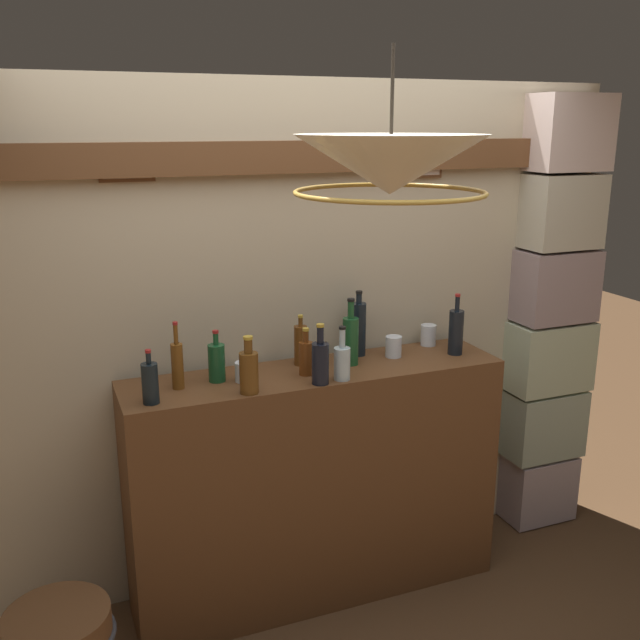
% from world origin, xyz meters
% --- Properties ---
extents(panelled_rear_partition, '(3.38, 0.15, 2.41)m').
position_xyz_m(panelled_rear_partition, '(0.00, 1.10, 1.27)').
color(panelled_rear_partition, '#BCAD8E').
rests_on(panelled_rear_partition, ground).
extents(stone_pillar, '(0.45, 0.29, 2.35)m').
position_xyz_m(stone_pillar, '(1.42, 0.98, 1.17)').
color(stone_pillar, '#A7959A').
rests_on(stone_pillar, ground).
extents(bar_shelf_unit, '(1.75, 0.41, 1.13)m').
position_xyz_m(bar_shelf_unit, '(0.00, 0.81, 0.57)').
color(bar_shelf_unit, brown).
rests_on(bar_shelf_unit, ground).
extents(liquor_bottle_mezcal, '(0.08, 0.08, 0.24)m').
position_xyz_m(liquor_bottle_mezcal, '(-0.36, 0.66, 1.23)').
color(liquor_bottle_mezcal, brown).
rests_on(liquor_bottle_mezcal, bar_shelf_unit).
extents(liquor_bottle_port, '(0.07, 0.07, 0.31)m').
position_xyz_m(liquor_bottle_port, '(0.18, 0.84, 1.25)').
color(liquor_bottle_port, '#1B4D27').
rests_on(liquor_bottle_port, bar_shelf_unit).
extents(liquor_bottle_vodka, '(0.07, 0.07, 0.22)m').
position_xyz_m(liquor_bottle_vodka, '(-0.75, 0.70, 1.22)').
color(liquor_bottle_vodka, black).
rests_on(liquor_bottle_vodka, bar_shelf_unit).
extents(liquor_bottle_bourbon, '(0.06, 0.06, 0.24)m').
position_xyz_m(liquor_bottle_bourbon, '(-0.03, 0.92, 1.23)').
color(liquor_bottle_bourbon, '#5F3513').
rests_on(liquor_bottle_bourbon, bar_shelf_unit).
extents(liquor_bottle_rum, '(0.07, 0.07, 0.32)m').
position_xyz_m(liquor_bottle_rum, '(0.27, 0.95, 1.27)').
color(liquor_bottle_rum, black).
rests_on(liquor_bottle_rum, bar_shelf_unit).
extents(liquor_bottle_whiskey, '(0.07, 0.07, 0.27)m').
position_xyz_m(liquor_bottle_whiskey, '(-0.04, 0.65, 1.23)').
color(liquor_bottle_whiskey, black).
rests_on(liquor_bottle_whiskey, bar_shelf_unit).
extents(liquor_bottle_vermouth, '(0.07, 0.07, 0.30)m').
position_xyz_m(liquor_bottle_vermouth, '(0.71, 0.79, 1.25)').
color(liquor_bottle_vermouth, black).
rests_on(liquor_bottle_vermouth, bar_shelf_unit).
extents(liquor_bottle_brandy, '(0.05, 0.05, 0.29)m').
position_xyz_m(liquor_bottle_brandy, '(-0.62, 0.82, 1.24)').
color(liquor_bottle_brandy, brown).
rests_on(liquor_bottle_brandy, bar_shelf_unit).
extents(liquor_bottle_sherry, '(0.07, 0.07, 0.24)m').
position_xyz_m(liquor_bottle_sherry, '(0.06, 0.67, 1.22)').
color(liquor_bottle_sherry, silver).
rests_on(liquor_bottle_sherry, bar_shelf_unit).
extents(liquor_bottle_amaro, '(0.07, 0.07, 0.23)m').
position_xyz_m(liquor_bottle_amaro, '(-0.45, 0.85, 1.22)').
color(liquor_bottle_amaro, '#174926').
rests_on(liquor_bottle_amaro, bar_shelf_unit).
extents(liquor_bottle_tequila, '(0.06, 0.06, 0.21)m').
position_xyz_m(liquor_bottle_tequila, '(-0.06, 0.78, 1.22)').
color(liquor_bottle_tequila, '#663312').
rests_on(liquor_bottle_tequila, bar_shelf_unit).
extents(glass_tumbler_rocks, '(0.07, 0.07, 0.09)m').
position_xyz_m(glass_tumbler_rocks, '(-0.34, 0.80, 1.18)').
color(glass_tumbler_rocks, silver).
rests_on(glass_tumbler_rocks, bar_shelf_unit).
extents(glass_tumbler_highball, '(0.08, 0.08, 0.10)m').
position_xyz_m(glass_tumbler_highball, '(0.67, 0.96, 1.19)').
color(glass_tumbler_highball, silver).
rests_on(glass_tumbler_highball, bar_shelf_unit).
extents(glass_tumbler_shot, '(0.08, 0.08, 0.10)m').
position_xyz_m(glass_tumbler_shot, '(0.42, 0.86, 1.18)').
color(glass_tumbler_shot, silver).
rests_on(glass_tumbler_shot, bar_shelf_unit).
extents(pendant_lamp, '(0.64, 0.64, 0.47)m').
position_xyz_m(pendant_lamp, '(-0.02, 0.10, 2.08)').
color(pendant_lamp, '#EFE5C6').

